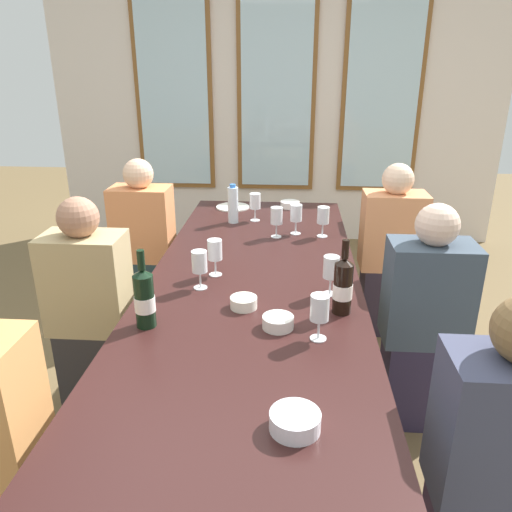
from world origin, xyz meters
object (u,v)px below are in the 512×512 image
(wine_glass_3, at_px, (323,216))
(dining_table, at_px, (254,290))
(water_bottle, at_px, (233,205))
(wine_glass_1, at_px, (255,202))
(wine_glass_4, at_px, (215,252))
(seated_person_1, at_px, (424,325))
(tasting_bowl_0, at_px, (295,421))
(seated_person_0, at_px, (91,314))
(wine_glass_2, at_px, (277,216))
(wine_glass_0, at_px, (296,214))
(wine_bottle_0, at_px, (343,286))
(white_plate_0, at_px, (233,207))
(tasting_bowl_3, at_px, (278,322))
(wine_bottle_1, at_px, (144,298))
(wine_glass_5, at_px, (199,263))
(seated_person_3, at_px, (496,474))
(tasting_bowl_2, at_px, (244,302))
(wine_glass_7, at_px, (331,269))
(wine_glass_6, at_px, (320,309))
(tasting_bowl_1, at_px, (290,204))
(seated_person_5, at_px, (390,255))
(seated_person_4, at_px, (144,247))

(wine_glass_3, bearing_deg, dining_table, -119.47)
(water_bottle, relative_size, wine_glass_1, 1.38)
(wine_glass_1, height_order, wine_glass_4, same)
(wine_glass_4, bearing_deg, seated_person_1, -1.40)
(tasting_bowl_0, relative_size, wine_glass_1, 0.81)
(seated_person_0, bearing_deg, wine_glass_4, 2.49)
(dining_table, relative_size, wine_glass_2, 15.35)
(seated_person_0, bearing_deg, wine_glass_0, 33.39)
(wine_bottle_0, relative_size, wine_glass_2, 1.76)
(white_plate_0, xyz_separation_m, tasting_bowl_3, (0.36, -1.62, 0.02))
(wine_glass_0, bearing_deg, wine_bottle_1, -116.65)
(wine_glass_5, height_order, seated_person_3, seated_person_3)
(tasting_bowl_2, height_order, wine_glass_1, wine_glass_1)
(wine_glass_1, height_order, wine_glass_7, same)
(tasting_bowl_3, bearing_deg, tasting_bowl_2, 133.18)
(wine_glass_2, xyz_separation_m, wine_glass_6, (0.19, -1.11, 0.00))
(tasting_bowl_3, bearing_deg, wine_glass_1, 97.96)
(wine_glass_1, bearing_deg, wine_glass_6, -76.65)
(tasting_bowl_1, relative_size, seated_person_0, 0.12)
(wine_glass_2, relative_size, seated_person_0, 0.16)
(wine_bottle_0, height_order, seated_person_5, seated_person_5)
(tasting_bowl_2, distance_m, water_bottle, 1.16)
(wine_glass_2, bearing_deg, wine_glass_5, -113.53)
(wine_glass_2, height_order, wine_glass_7, same)
(wine_glass_6, distance_m, wine_glass_7, 0.38)
(seated_person_3, bearing_deg, water_bottle, 119.48)
(wine_glass_1, xyz_separation_m, wine_glass_3, (0.40, -0.27, 0.00))
(wine_glass_0, relative_size, wine_glass_7, 1.00)
(wine_bottle_1, xyz_separation_m, seated_person_3, (1.17, -0.43, -0.33))
(tasting_bowl_0, bearing_deg, wine_bottle_1, 136.45)
(wine_bottle_0, relative_size, wine_glass_6, 1.76)
(wine_glass_3, relative_size, seated_person_4, 0.16)
(wine_bottle_1, relative_size, seated_person_0, 0.28)
(tasting_bowl_1, xyz_separation_m, wine_glass_0, (0.04, -0.55, 0.10))
(tasting_bowl_2, bearing_deg, wine_bottle_1, -153.66)
(white_plate_0, bearing_deg, seated_person_3, -63.59)
(water_bottle, distance_m, wine_glass_5, 0.97)
(wine_bottle_1, distance_m, wine_glass_7, 0.78)
(wine_glass_7, relative_size, seated_person_1, 0.16)
(seated_person_0, bearing_deg, dining_table, 0.37)
(wine_glass_2, bearing_deg, tasting_bowl_3, -87.60)
(wine_glass_7, bearing_deg, seated_person_1, 17.67)
(wine_glass_4, xyz_separation_m, seated_person_1, (0.98, -0.02, -0.33))
(wine_glass_0, bearing_deg, wine_glass_2, -149.61)
(wine_bottle_0, height_order, wine_glass_4, wine_bottle_0)
(wine_glass_1, bearing_deg, wine_bottle_1, -102.85)
(tasting_bowl_3, bearing_deg, seated_person_1, 33.99)
(seated_person_0, bearing_deg, wine_glass_3, 28.35)
(dining_table, xyz_separation_m, wine_glass_3, (0.35, 0.61, 0.18))
(wine_bottle_1, relative_size, wine_glass_2, 1.76)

